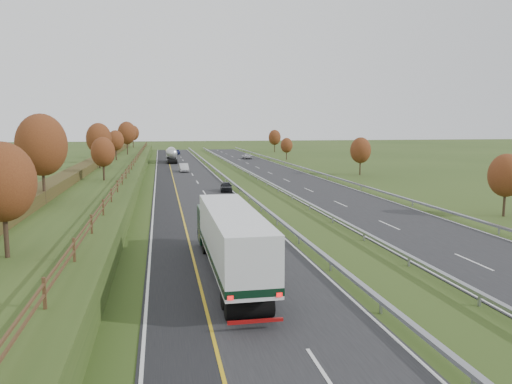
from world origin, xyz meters
TOP-DOWN VIEW (x-y plane):
  - ground at (8.00, 55.00)m, footprint 400.00×400.00m
  - near_carriageway at (0.00, 60.00)m, footprint 10.50×200.00m
  - far_carriageway at (16.50, 60.00)m, footprint 10.50×200.00m
  - hard_shoulder at (-3.75, 60.00)m, footprint 3.00×200.00m
  - lane_markings at (6.40, 59.88)m, footprint 26.75×200.00m
  - embankment_left at (-13.00, 60.00)m, footprint 12.00×200.00m
  - hedge_left at (-15.00, 60.00)m, footprint 2.20×180.00m
  - fence_left at (-8.50, 59.59)m, footprint 0.12×189.06m
  - median_barrier_near at (5.70, 60.00)m, footprint 0.32×200.00m
  - median_barrier_far at (10.80, 60.00)m, footprint 0.32×200.00m
  - outer_barrier_far at (22.30, 60.00)m, footprint 0.32×200.00m
  - trees_left at (-12.64, 56.63)m, footprint 6.64×164.30m
  - trees_far at (29.80, 89.21)m, footprint 8.45×118.60m
  - box_lorry at (-0.43, 10.74)m, footprint 2.58×16.28m
  - road_tanker at (-1.60, 100.75)m, footprint 2.40×11.22m
  - car_dark_near at (4.20, 47.80)m, footprint 1.90×3.88m
  - car_silver_mid at (0.03, 76.72)m, footprint 1.76×4.69m
  - car_small_far at (0.60, 132.22)m, footprint 2.25×4.81m
  - car_oncoming at (17.62, 109.31)m, footprint 2.24×4.67m

SIDE VIEW (x-z plane):
  - ground at x=8.00m, z-range 0.00..0.00m
  - near_carriageway at x=0.00m, z-range 0.00..0.04m
  - far_carriageway at x=16.50m, z-range 0.00..0.04m
  - hard_shoulder at x=-3.75m, z-range 0.00..0.04m
  - lane_markings at x=6.40m, z-range 0.04..0.05m
  - median_barrier_near at x=5.70m, z-range 0.26..0.97m
  - median_barrier_far at x=10.80m, z-range 0.26..0.97m
  - outer_barrier_far at x=22.30m, z-range 0.26..0.97m
  - car_dark_near at x=4.20m, z-range 0.04..1.32m
  - car_oncoming at x=17.62m, z-range 0.04..1.32m
  - car_small_far at x=0.60m, z-range 0.04..1.40m
  - car_silver_mid at x=0.03m, z-range 0.04..1.57m
  - embankment_left at x=-13.00m, z-range 0.00..2.00m
  - road_tanker at x=-1.60m, z-range 0.13..3.59m
  - box_lorry at x=-0.43m, z-range 0.30..4.36m
  - hedge_left at x=-15.00m, z-range 2.00..3.10m
  - fence_left at x=-8.50m, z-range 2.13..3.33m
  - trees_far at x=29.80m, z-range 0.69..7.81m
  - trees_left at x=-12.64m, z-range 2.53..10.20m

